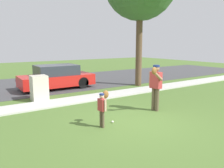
% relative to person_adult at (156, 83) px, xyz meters
% --- Properties ---
extents(ground_plane, '(48.00, 48.00, 0.00)m').
position_rel_person_adult_xyz_m(ground_plane, '(-1.27, 2.98, -1.08)').
color(ground_plane, '#4C6B2D').
extents(sidewalk_strip, '(36.00, 1.20, 0.06)m').
position_rel_person_adult_xyz_m(sidewalk_strip, '(-1.27, 3.08, -1.05)').
color(sidewalk_strip, beige).
rests_on(sidewalk_strip, ground).
extents(road_surface, '(36.00, 6.80, 0.02)m').
position_rel_person_adult_xyz_m(road_surface, '(-1.27, 8.08, -1.07)').
color(road_surface, '#424244').
rests_on(road_surface, ground).
extents(person_adult, '(0.68, 0.71, 1.73)m').
position_rel_person_adult_xyz_m(person_adult, '(0.00, 0.00, 0.00)').
color(person_adult, brown).
rests_on(person_adult, ground).
extents(person_child, '(0.46, 0.46, 1.08)m').
position_rel_person_adult_xyz_m(person_child, '(-2.47, -0.30, -0.38)').
color(person_child, brown).
rests_on(person_child, ground).
extents(baseball, '(0.07, 0.07, 0.07)m').
position_rel_person_adult_xyz_m(baseball, '(-2.06, -0.21, -1.05)').
color(baseball, white).
rests_on(baseball, ground).
extents(utility_cabinet, '(0.68, 0.63, 1.13)m').
position_rel_person_adult_xyz_m(utility_cabinet, '(-3.17, 3.98, -0.52)').
color(utility_cabinet, beige).
rests_on(utility_cabinet, ground).
extents(parked_hatchback_red, '(4.00, 1.75, 1.33)m').
position_rel_person_adult_xyz_m(parked_hatchback_red, '(-1.59, 6.13, -0.42)').
color(parked_hatchback_red, red).
rests_on(parked_hatchback_red, road_surface).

